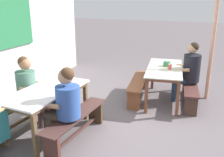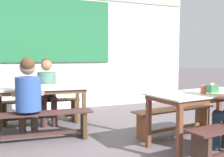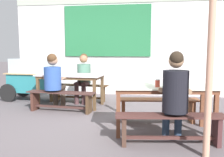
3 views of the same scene
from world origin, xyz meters
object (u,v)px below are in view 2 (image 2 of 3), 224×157
Objects in this scene: tissue_box at (212,88)px; condiment_jar at (203,90)px; person_left_back_turned at (28,94)px; dining_table_far at (40,91)px; dining_table_near at (203,98)px; bench_far_back at (40,108)px; bench_near_back at (175,117)px; person_center_facing at (47,87)px; bench_far_front at (42,122)px.

tissue_box is 1.15× the size of condiment_jar.
dining_table_far is at bearing 64.95° from person_left_back_turned.
dining_table_near reaches higher than bench_far_back.
bench_near_back is at bearing 110.08° from tissue_box.
person_center_facing reaches higher than dining_table_far.
dining_table_far is at bearing 152.99° from bench_near_back.
tissue_box reaches higher than dining_table_near.
person_center_facing is 10.13× the size of condiment_jar.
bench_far_front is at bearing 150.59° from condiment_jar.
person_left_back_turned reaches higher than dining_table_far.
person_center_facing is 0.99× the size of person_left_back_turned.
bench_far_back is (-2.00, 2.09, -0.40)m from dining_table_near.
dining_table_far is 1.28× the size of person_center_facing.
condiment_jar is at bearing -130.80° from dining_table_near.
tissue_box is (2.13, -2.11, 0.53)m from bench_far_back.
tissue_box reaches higher than dining_table_far.
bench_far_back is 12.44× the size of condiment_jar.
bench_far_front is 2.33m from condiment_jar.
dining_table_far reaches higher than bench_near_back.
tissue_box reaches higher than condiment_jar.
bench_far_back is at bearing 133.63° from dining_table_near.
dining_table_near is 0.21m from condiment_jar.
dining_table_near is 0.67m from bench_near_back.
dining_table_near is 2.34m from bench_far_front.
bench_far_back is 1.14m from person_left_back_turned.
person_left_back_turned is (-0.18, 0.07, 0.43)m from bench_far_front.
dining_table_far is 0.50m from person_center_facing.
dining_table_near reaches higher than bench_near_back.
bench_far_front is 10.89× the size of tissue_box.
person_center_facing is 2.86m from tissue_box.
bench_far_front is (-0.04, -0.55, -0.39)m from dining_table_far.
bench_far_front is 2.06m from bench_near_back.
person_left_back_turned is (-2.26, 1.07, 0.04)m from dining_table_near.
condiment_jar is at bearing -50.38° from person_center_facing.
bench_far_front and bench_near_back have the same top height.
dining_table_far is 0.68m from bench_far_back.
bench_near_back is (1.92, -1.55, 0.01)m from bench_far_back.
dining_table_far and dining_table_near have the same top height.
tissue_box reaches higher than bench_far_front.
dining_table_far is 1.26× the size of person_left_back_turned.
person_left_back_turned is (-2.19, 0.53, 0.43)m from bench_near_back.
person_left_back_turned is 10.27× the size of condiment_jar.
tissue_box is at bearing -44.75° from bench_far_back.
dining_table_near is 1.12× the size of bench_far_back.
bench_near_back is at bearing -27.01° from dining_table_far.
condiment_jar reaches higher than dining_table_far.
tissue_box is at bearing -69.92° from bench_near_back.
bench_near_back is at bearing -38.85° from bench_far_back.
bench_near_back is 2.29m from person_left_back_turned.
dining_table_near is 12.16× the size of tissue_box.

